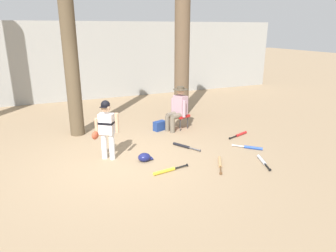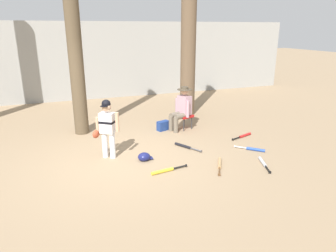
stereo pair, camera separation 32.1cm
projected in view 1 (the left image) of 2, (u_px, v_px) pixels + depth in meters
name	position (u px, v px, depth m)	size (l,w,h in m)	color
ground_plane	(123.00, 161.00, 6.59)	(60.00, 60.00, 0.00)	#937A5B
concrete_back_wall	(75.00, 62.00, 11.80)	(18.00, 0.36, 2.97)	#9E9E99
tree_near_player	(68.00, 30.00, 7.44)	(0.49, 0.49, 5.83)	brown
tree_behind_spectator	(182.00, 51.00, 9.60)	(0.71, 0.71, 4.75)	brown
young_ballplayer	(106.00, 126.00, 6.49)	(0.60, 0.39, 1.31)	white
folding_stool	(180.00, 116.00, 8.62)	(0.51, 0.51, 0.41)	red
seated_spectator	(178.00, 107.00, 8.47)	(0.68, 0.54, 1.20)	#6B6051
handbag_beside_stool	(160.00, 126.00, 8.54)	(0.34, 0.18, 0.26)	navy
bat_black_composite	(183.00, 146.00, 7.34)	(0.42, 0.70, 0.07)	black
bat_wood_tan	(220.00, 163.00, 6.42)	(0.45, 0.70, 0.07)	tan
bat_yellow_trainer	(167.00, 171.00, 6.08)	(0.80, 0.18, 0.07)	yellow
bat_red_barrel	(240.00, 134.00, 8.14)	(0.71, 0.30, 0.07)	red
bat_blue_youth	(251.00, 148.00, 7.25)	(0.55, 0.54, 0.07)	#2347AD
bat_aluminum_silver	(262.00, 161.00, 6.53)	(0.31, 0.69, 0.07)	#B7BCC6
batting_helmet_navy	(144.00, 157.00, 6.59)	(0.32, 0.25, 0.19)	navy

